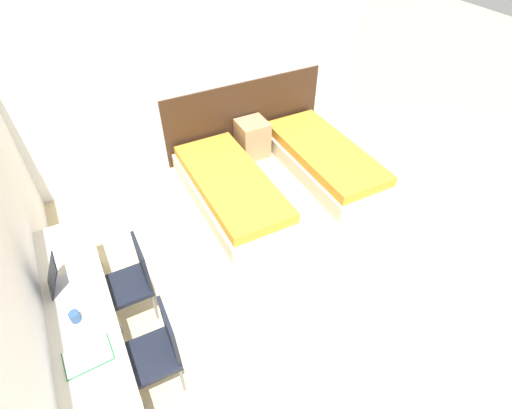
{
  "coord_description": "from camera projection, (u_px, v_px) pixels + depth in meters",
  "views": [
    {
      "loc": [
        -1.5,
        -0.63,
        3.48
      ],
      "look_at": [
        0.0,
        2.25,
        0.55
      ],
      "focal_mm": 28.0,
      "sensor_mm": 36.0,
      "label": 1
    }
  ],
  "objects": [
    {
      "name": "wall_back",
      "position": [
        188.0,
        71.0,
        5.07
      ],
      "size": [
        5.34,
        0.05,
        2.7
      ],
      "color": "white",
      "rests_on": "ground_plane"
    },
    {
      "name": "radiator",
      "position": [
        108.0,
        171.0,
        5.26
      ],
      "size": [
        0.83,
        0.12,
        0.57
      ],
      "color": "silver",
      "rests_on": "ground_plane"
    },
    {
      "name": "desk",
      "position": [
        86.0,
        327.0,
        3.22
      ],
      "size": [
        0.5,
        2.34,
        0.73
      ],
      "color": "beige",
      "rests_on": "ground_plane"
    },
    {
      "name": "bed_near_window",
      "position": [
        231.0,
        189.0,
        5.15
      ],
      "size": [
        0.91,
        2.04,
        0.38
      ],
      "color": "beige",
      "rests_on": "ground_plane"
    },
    {
      "name": "nightstand",
      "position": [
        252.0,
        138.0,
        5.87
      ],
      "size": [
        0.42,
        0.41,
        0.55
      ],
      "color": "tan",
      "rests_on": "ground_plane"
    },
    {
      "name": "bed_near_door",
      "position": [
        324.0,
        159.0,
        5.64
      ],
      "size": [
        0.91,
        2.04,
        0.38
      ],
      "color": "beige",
      "rests_on": "ground_plane"
    },
    {
      "name": "chair_near_laptop",
      "position": [
        132.0,
        279.0,
        3.7
      ],
      "size": [
        0.41,
        0.41,
        0.9
      ],
      "rotation": [
        0.0,
        0.0,
        -0.0
      ],
      "color": "black",
      "rests_on": "ground_plane"
    },
    {
      "name": "laptop",
      "position": [
        64.0,
        280.0,
        3.3
      ],
      "size": [
        0.34,
        0.26,
        0.32
      ],
      "rotation": [
        0.0,
        0.0,
        0.05
      ],
      "color": "silver",
      "rests_on": "desk"
    },
    {
      "name": "wall_left",
      "position": [
        6.0,
        232.0,
        2.95
      ],
      "size": [
        0.05,
        5.09,
        2.7
      ],
      "color": "white",
      "rests_on": "ground_plane"
    },
    {
      "name": "chair_near_notebook",
      "position": [
        158.0,
        349.0,
        3.18
      ],
      "size": [
        0.42,
        0.42,
        0.9
      ],
      "rotation": [
        0.0,
        0.0,
        -0.02
      ],
      "color": "black",
      "rests_on": "ground_plane"
    },
    {
      "name": "headboard_panel",
      "position": [
        245.0,
        116.0,
        5.86
      ],
      "size": [
        2.46,
        0.03,
        1.05
      ],
      "color": "#382316",
      "rests_on": "ground_plane"
    },
    {
      "name": "open_notebook",
      "position": [
        88.0,
        356.0,
        2.87
      ],
      "size": [
        0.35,
        0.24,
        0.02
      ],
      "rotation": [
        0.0,
        0.0,
        0.04
      ],
      "color": "#236B3D",
      "rests_on": "desk"
    },
    {
      "name": "mug",
      "position": [
        75.0,
        317.0,
        3.07
      ],
      "size": [
        0.08,
        0.08,
        0.09
      ],
      "color": "#2D5184",
      "rests_on": "desk"
    }
  ]
}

